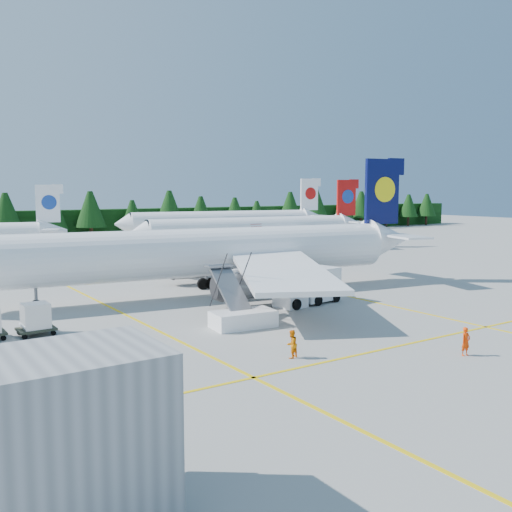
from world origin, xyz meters
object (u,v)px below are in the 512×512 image
airstairs (241,314)px  service_truck (308,287)px  airliner_red (248,230)px  airliner_navy (194,254)px

airstairs → service_truck: bearing=27.7°
airliner_red → airstairs: 50.13m
service_truck → airliner_navy: bearing=118.6°
airliner_navy → service_truck: size_ratio=6.89×
airliner_navy → airstairs: size_ratio=7.00×
airliner_red → airstairs: (-27.62, -41.75, -2.59)m
airliner_navy → airliner_red: size_ratio=1.13×
airliner_navy → airliner_red: bearing=57.5°
airliner_navy → service_truck: (6.45, -8.68, -2.44)m
airliner_red → airstairs: bearing=-116.2°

